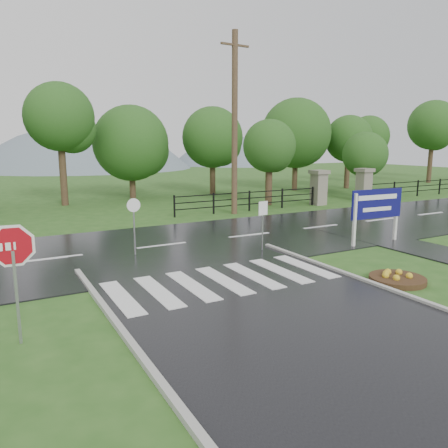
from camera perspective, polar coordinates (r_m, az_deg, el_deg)
ground at (r=9.03m, az=15.92°, el=-16.04°), size 120.00×120.00×0.00m
main_road at (r=17.16m, az=-8.12°, el=-2.93°), size 90.00×8.00×0.04m
walkway at (r=17.71m, az=26.60°, el=-3.54°), size 2.20×11.00×0.04m
crosswalk at (r=12.75m, az=-0.09°, el=-7.33°), size 6.50×2.80×0.02m
pillar_west at (r=28.82m, az=12.27°, el=4.79°), size 1.00×1.00×2.24m
pillar_east at (r=31.57m, az=17.79°, el=5.01°), size 1.00×1.00×2.24m
fence_west at (r=25.75m, az=3.34°, el=3.32°), size 9.58×0.08×1.20m
hills at (r=73.89m, az=-20.50°, el=-5.38°), size 102.00×48.00×48.00m
treeline at (r=30.68m, az=-15.65°, el=2.76°), size 83.20×5.20×10.00m
stop_sign at (r=9.45m, az=-25.84°, el=-3.81°), size 1.15×0.14×2.60m
estate_billboard at (r=18.17m, az=19.32°, el=2.17°), size 2.51×0.21×2.19m
flower_bed at (r=13.70m, az=21.71°, el=-6.58°), size 1.59×1.59×0.32m
reg_sign_small at (r=16.05m, az=5.10°, el=1.12°), size 0.42×0.08×1.88m
reg_sign_round at (r=15.67m, az=-11.68°, el=0.61°), size 0.48×0.07×2.07m
utility_pole_east at (r=24.46m, az=1.40°, el=12.98°), size 1.75×0.33×9.83m
entrance_tree_left at (r=28.11m, az=5.95°, el=10.03°), size 3.34×3.34×5.43m
entrance_tree_right at (r=33.61m, az=17.95°, el=8.61°), size 3.25×3.25×4.75m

